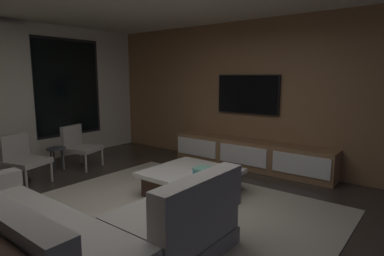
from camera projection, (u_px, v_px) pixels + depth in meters
floor at (142, 222)px, 3.73m from camera, size 9.20×9.20×0.00m
media_wall at (262, 95)px, 5.90m from camera, size 0.12×7.80×2.70m
area_rug at (168, 214)px, 3.94m from camera, size 3.20×3.80×0.01m
sectional_couch at (67, 235)px, 2.84m from camera, size 1.98×2.50×0.82m
coffee_table at (191, 182)px, 4.56m from camera, size 1.16×1.16×0.36m
book_stack_on_coffee_table at (203, 170)px, 4.42m from camera, size 0.24×0.22×0.08m
accent_chair_near_window at (79, 144)px, 5.93m from camera, size 0.69×0.70×0.78m
accent_chair_by_curtain at (22, 157)px, 5.01m from camera, size 0.67×0.69×0.78m
side_stool at (56, 153)px, 5.55m from camera, size 0.32×0.32×0.46m
media_console at (251, 155)px, 5.88m from camera, size 0.46×3.10×0.52m
mounted_tv at (247, 94)px, 5.96m from camera, size 0.05×1.25×0.72m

